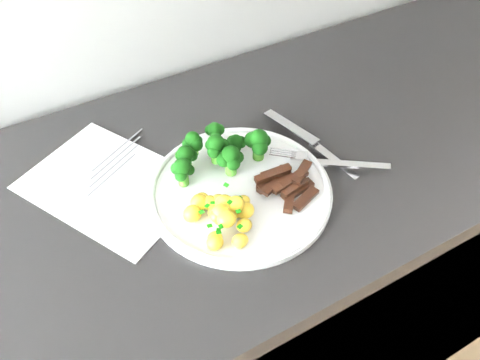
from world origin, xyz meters
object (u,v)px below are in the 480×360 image
object	(u,v)px
plate	(240,189)
fork	(332,161)
knife	(321,151)
beef_strips	(287,184)
broccoli	(219,149)
recipe_paper	(111,184)
potatoes	(222,213)
counter	(188,324)

from	to	relation	value
plate	fork	distance (m)	0.16
plate	knife	xyz separation A→B (m)	(0.16, 0.01, 0.00)
beef_strips	knife	bearing A→B (deg)	23.79
broccoli	knife	distance (m)	0.18
recipe_paper	plate	world-z (taller)	plate
potatoes	plate	bearing A→B (deg)	37.65
knife	plate	bearing A→B (deg)	-177.20
recipe_paper	fork	bearing A→B (deg)	-23.96
recipe_paper	plate	size ratio (longest dim) A/B	1.13
plate	beef_strips	size ratio (longest dim) A/B	2.81
plate	knife	bearing A→B (deg)	2.80
beef_strips	counter	bearing A→B (deg)	152.99
counter	beef_strips	distance (m)	0.49
potatoes	knife	distance (m)	0.22
counter	beef_strips	size ratio (longest dim) A/B	22.39
recipe_paper	potatoes	xyz separation A→B (m)	(0.12, -0.16, 0.03)
recipe_paper	fork	size ratio (longest dim) A/B	2.07
broccoli	potatoes	xyz separation A→B (m)	(-0.05, -0.10, -0.02)
broccoli	beef_strips	world-z (taller)	broccoli
counter	potatoes	distance (m)	0.48
plate	beef_strips	xyz separation A→B (m)	(0.06, -0.04, 0.01)
counter	recipe_paper	size ratio (longest dim) A/B	7.08
fork	knife	world-z (taller)	fork
plate	potatoes	distance (m)	0.07
beef_strips	fork	distance (m)	0.09
counter	recipe_paper	world-z (taller)	recipe_paper
broccoli	counter	bearing A→B (deg)	-173.54
beef_strips	fork	xyz separation A→B (m)	(0.09, 0.01, -0.00)
potatoes	beef_strips	bearing A→B (deg)	3.02
fork	plate	bearing A→B (deg)	169.73
plate	counter	bearing A→B (deg)	154.11
recipe_paper	beef_strips	bearing A→B (deg)	-32.87
fork	knife	size ratio (longest dim) A/B	0.73
broccoli	potatoes	distance (m)	0.12
recipe_paper	fork	distance (m)	0.36
beef_strips	broccoli	bearing A→B (deg)	124.52
recipe_paper	knife	distance (m)	0.36
beef_strips	fork	world-z (taller)	beef_strips
beef_strips	potatoes	bearing A→B (deg)	-176.98
counter	plate	world-z (taller)	plate
recipe_paper	plate	xyz separation A→B (m)	(0.17, -0.12, 0.01)
beef_strips	knife	size ratio (longest dim) A/B	0.48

